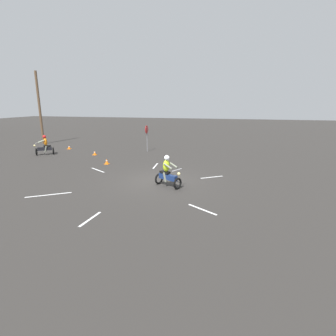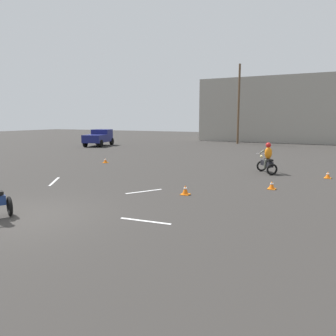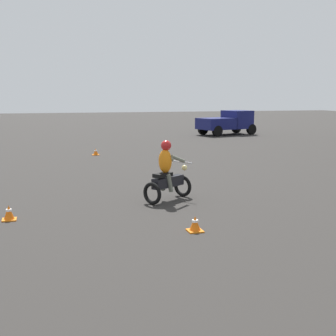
# 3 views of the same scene
# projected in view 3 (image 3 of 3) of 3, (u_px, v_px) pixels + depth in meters

# --- Properties ---
(motorcycle_rider_background) EXTENTS (1.29, 1.49, 1.66)m
(motorcycle_rider_background) POSITION_uv_depth(u_px,v_px,m) (167.00, 174.00, 12.67)
(motorcycle_rider_background) COLOR black
(motorcycle_rider_background) RESTS_ON ground
(pickup_truck) EXTENTS (2.97, 4.50, 1.73)m
(pickup_truck) POSITION_uv_depth(u_px,v_px,m) (228.00, 122.00, 33.81)
(pickup_truck) COLOR black
(pickup_truck) RESTS_ON ground
(traffic_cone_near_left) EXTENTS (0.32, 0.32, 0.32)m
(traffic_cone_near_left) POSITION_uv_depth(u_px,v_px,m) (96.00, 152.00, 22.40)
(traffic_cone_near_left) COLOR orange
(traffic_cone_near_left) RESTS_ON ground
(traffic_cone_mid_center) EXTENTS (0.32, 0.32, 0.35)m
(traffic_cone_mid_center) POSITION_uv_depth(u_px,v_px,m) (9.00, 213.00, 10.76)
(traffic_cone_mid_center) COLOR orange
(traffic_cone_mid_center) RESTS_ON ground
(traffic_cone_mid_left) EXTENTS (0.32, 0.32, 0.34)m
(traffic_cone_mid_left) POSITION_uv_depth(u_px,v_px,m) (195.00, 224.00, 9.88)
(traffic_cone_mid_left) COLOR orange
(traffic_cone_mid_left) RESTS_ON ground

